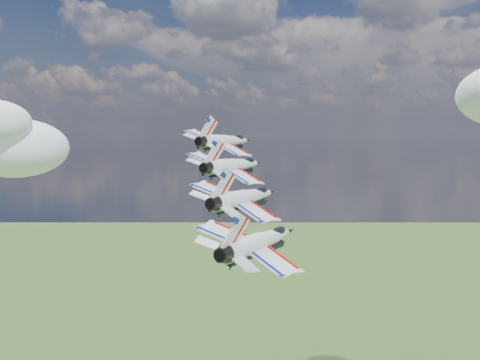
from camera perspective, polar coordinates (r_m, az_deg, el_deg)
The scene contains 4 objects.
jet_0 at distance 92.24m, azimuth -1.45°, elevation 4.20°, with size 11.58×17.14×5.12m, color white, non-canonical shape.
jet_1 at distance 81.01m, azimuth -0.55°, elevation 1.59°, with size 11.58×17.14×5.12m, color white, non-canonical shape.
jet_2 at distance 70.02m, azimuth 0.64°, elevation -1.84°, with size 11.58×17.14×5.12m, color white, non-canonical shape.
jet_3 at distance 59.42m, azimuth 2.26°, elevation -6.52°, with size 11.58×17.14×5.12m, color white, non-canonical shape.
Camera 1 is at (11.95, -56.03, 164.17)m, focal length 40.00 mm.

